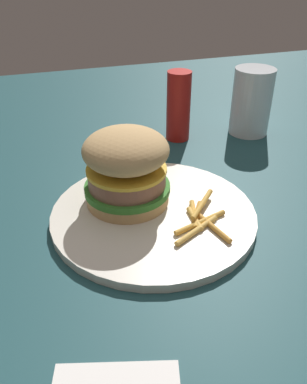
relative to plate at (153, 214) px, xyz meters
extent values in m
plane|color=#1E474C|center=(-0.01, 0.03, -0.01)|extent=(1.60, 1.60, 0.00)
cylinder|color=silver|center=(0.00, 0.00, 0.00)|extent=(0.28, 0.28, 0.01)
cylinder|color=tan|center=(0.03, -0.04, 0.01)|extent=(0.11, 0.11, 0.02)
cylinder|color=#387F2D|center=(0.03, -0.04, 0.03)|extent=(0.12, 0.12, 0.01)
cylinder|color=#8E5B47|center=(0.03, -0.04, 0.04)|extent=(0.11, 0.11, 0.02)
cylinder|color=yellow|center=(0.03, -0.04, 0.06)|extent=(0.11, 0.11, 0.00)
ellipsoid|color=tan|center=(0.03, -0.04, 0.09)|extent=(0.11, 0.11, 0.05)
cylinder|color=gold|center=(-0.05, 0.03, 0.01)|extent=(0.03, 0.05, 0.01)
cylinder|color=gold|center=(-0.05, 0.03, 0.01)|extent=(0.02, 0.06, 0.01)
cylinder|color=#E5B251|center=(-0.04, 0.06, 0.01)|extent=(0.07, 0.04, 0.01)
cylinder|color=gold|center=(-0.05, 0.05, 0.01)|extent=(0.08, 0.03, 0.01)
cylinder|color=gold|center=(-0.06, 0.06, 0.01)|extent=(0.02, 0.07, 0.01)
cylinder|color=gold|center=(-0.06, 0.02, 0.02)|extent=(0.05, 0.06, 0.01)
cylinder|color=#E5B251|center=(-0.04, 0.04, 0.01)|extent=(0.01, 0.05, 0.01)
cylinder|color=silver|center=(-0.27, -0.22, 0.06)|extent=(0.08, 0.08, 0.12)
cylinder|color=silver|center=(-0.27, -0.22, 0.03)|extent=(0.07, 0.07, 0.07)
cylinder|color=#B21914|center=(-0.12, -0.23, 0.06)|extent=(0.04, 0.04, 0.13)
camera|label=1|loc=(0.13, 0.42, 0.31)|focal=37.00mm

